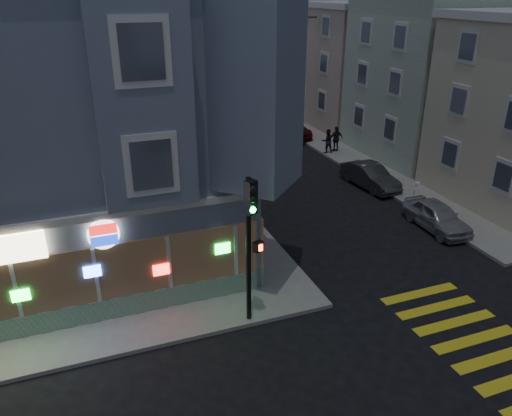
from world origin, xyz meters
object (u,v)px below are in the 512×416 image
pedestrian_a (327,141)px  traffic_signal (250,229)px  street_tree_near (273,71)px  pedestrian_b (336,139)px  parked_car_b (370,176)px  parked_car_c (288,127)px  street_tree_far (243,59)px  fire_hydrant (417,188)px  utility_pole (301,70)px  parked_car_a (437,216)px  parked_car_d (240,114)px

pedestrian_a → traffic_signal: traffic_signal is taller
street_tree_near → pedestrian_b: bearing=-90.9°
pedestrian_a → parked_car_b: (-0.60, -6.31, -0.30)m
pedestrian_a → parked_car_c: pedestrian_a is taller
parked_car_c → street_tree_near: bearing=75.2°
street_tree_far → street_tree_near: bearing=-90.0°
parked_car_b → traffic_signal: bearing=-143.5°
pedestrian_a → fire_hydrant: bearing=107.7°
pedestrian_a → utility_pole: bearing=-86.0°
traffic_signal → street_tree_far: bearing=47.9°
street_tree_near → street_tree_far: same height
pedestrian_a → fire_hydrant: (1.03, -8.45, -0.43)m
parked_car_a → traffic_signal: size_ratio=0.75×
parked_car_b → traffic_signal: (-10.77, -9.58, 2.96)m
utility_pole → street_tree_near: 6.06m
parked_car_a → parked_car_c: size_ratio=0.75×
pedestrian_b → traffic_signal: size_ratio=0.34×
street_tree_far → parked_car_b: 26.49m
pedestrian_b → traffic_signal: 20.19m
street_tree_near → traffic_signal: street_tree_near is taller
street_tree_near → parked_car_d: (-3.60, -1.56, -3.19)m
fire_hydrant → parked_car_a: bearing=-114.3°
parked_car_a → parked_car_b: 5.76m
street_tree_near → parked_car_c: 7.62m
parked_car_c → parked_car_a: bearing=-92.3°
utility_pole → street_tree_far: (0.20, 14.00, -0.86)m
utility_pole → fire_hydrant: size_ratio=12.21×
parked_car_b → traffic_signal: traffic_signal is taller
parked_car_c → traffic_signal: 23.84m
traffic_signal → fire_hydrant: traffic_signal is taller
pedestrian_b → parked_car_a: pedestrian_b is taller
parked_car_b → pedestrian_a: bearing=79.4°
pedestrian_b → fire_hydrant: 8.54m
pedestrian_a → parked_car_d: bearing=-64.7°
pedestrian_b → street_tree_far: bearing=-92.1°
fire_hydrant → traffic_signal: bearing=-149.0°
street_tree_near → parked_car_c: size_ratio=1.03×
parked_car_d → utility_pole: bearing=-51.3°
traffic_signal → fire_hydrant: size_ratio=6.99×
parked_car_d → traffic_signal: 27.81m
pedestrian_a → parked_car_d: pedestrian_a is taller
street_tree_near → fire_hydrant: size_ratio=7.19×
utility_pole → street_tree_near: utility_pole is taller
pedestrian_b → fire_hydrant: size_ratio=2.37×
parked_car_a → fire_hydrant: parked_car_a is taller
pedestrian_b → parked_car_b: (-1.32, -6.38, -0.35)m
utility_pole → parked_car_a: utility_pole is taller
parked_car_d → pedestrian_a: bearing=-74.2°
parked_car_a → parked_car_c: parked_car_c is taller
utility_pole → pedestrian_b: 6.98m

